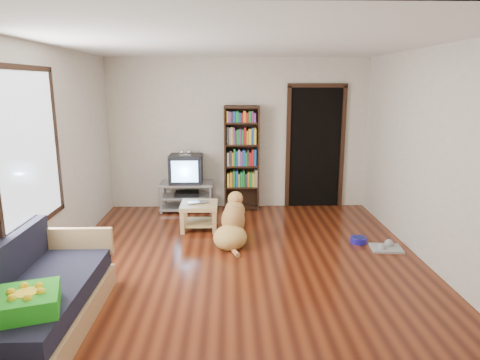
{
  "coord_description": "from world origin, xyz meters",
  "views": [
    {
      "loc": [
        -0.16,
        -4.93,
        2.17
      ],
      "look_at": [
        -0.02,
        0.65,
        0.9
      ],
      "focal_mm": 32.0,
      "sensor_mm": 36.0,
      "label": 1
    }
  ],
  "objects_px": {
    "coffee_table": "(199,211)",
    "dog": "(232,226)",
    "sofa": "(40,300)",
    "bookshelf": "(241,153)",
    "green_cushion": "(27,302)",
    "tv_stand": "(187,195)",
    "grey_rag": "(386,248)",
    "crt_tv": "(186,168)",
    "laptop": "(199,203)",
    "dog_bowl": "(358,240)"
  },
  "relations": [
    {
      "from": "laptop",
      "to": "tv_stand",
      "type": "xyz_separation_m",
      "value": [
        -0.28,
        1.01,
        -0.14
      ]
    },
    {
      "from": "sofa",
      "to": "coffee_table",
      "type": "relative_size",
      "value": 3.27
    },
    {
      "from": "crt_tv",
      "to": "dog",
      "type": "height_order",
      "value": "crt_tv"
    },
    {
      "from": "bookshelf",
      "to": "coffee_table",
      "type": "distance_m",
      "value": 1.45
    },
    {
      "from": "tv_stand",
      "to": "laptop",
      "type": "bearing_deg",
      "value": -74.44
    },
    {
      "from": "sofa",
      "to": "laptop",
      "type": "bearing_deg",
      "value": 64.46
    },
    {
      "from": "grey_rag",
      "to": "tv_stand",
      "type": "distance_m",
      "value": 3.4
    },
    {
      "from": "coffee_table",
      "to": "dog",
      "type": "height_order",
      "value": "dog"
    },
    {
      "from": "grey_rag",
      "to": "tv_stand",
      "type": "xyz_separation_m",
      "value": [
        -2.83,
        1.88,
        0.25
      ]
    },
    {
      "from": "laptop",
      "to": "sofa",
      "type": "xyz_separation_m",
      "value": [
        -1.25,
        -2.62,
        -0.15
      ]
    },
    {
      "from": "grey_rag",
      "to": "coffee_table",
      "type": "relative_size",
      "value": 0.73
    },
    {
      "from": "tv_stand",
      "to": "bookshelf",
      "type": "xyz_separation_m",
      "value": [
        0.95,
        0.09,
        0.73
      ]
    },
    {
      "from": "laptop",
      "to": "coffee_table",
      "type": "bearing_deg",
      "value": 74.17
    },
    {
      "from": "tv_stand",
      "to": "coffee_table",
      "type": "xyz_separation_m",
      "value": [
        0.28,
        -0.98,
        0.01
      ]
    },
    {
      "from": "laptop",
      "to": "bookshelf",
      "type": "height_order",
      "value": "bookshelf"
    },
    {
      "from": "tv_stand",
      "to": "sofa",
      "type": "height_order",
      "value": "sofa"
    },
    {
      "from": "coffee_table",
      "to": "dog",
      "type": "distance_m",
      "value": 0.82
    },
    {
      "from": "dog_bowl",
      "to": "coffee_table",
      "type": "bearing_deg",
      "value": 163.84
    },
    {
      "from": "tv_stand",
      "to": "dog",
      "type": "height_order",
      "value": "dog"
    },
    {
      "from": "laptop",
      "to": "dog_bowl",
      "type": "relative_size",
      "value": 1.44
    },
    {
      "from": "green_cushion",
      "to": "grey_rag",
      "type": "relative_size",
      "value": 1.17
    },
    {
      "from": "dog_bowl",
      "to": "tv_stand",
      "type": "distance_m",
      "value": 3.01
    },
    {
      "from": "tv_stand",
      "to": "crt_tv",
      "type": "xyz_separation_m",
      "value": [
        0.0,
        0.02,
        0.47
      ]
    },
    {
      "from": "green_cushion",
      "to": "crt_tv",
      "type": "height_order",
      "value": "crt_tv"
    },
    {
      "from": "tv_stand",
      "to": "crt_tv",
      "type": "height_order",
      "value": "crt_tv"
    },
    {
      "from": "dog_bowl",
      "to": "coffee_table",
      "type": "relative_size",
      "value": 0.4
    },
    {
      "from": "sofa",
      "to": "dog",
      "type": "bearing_deg",
      "value": 48.91
    },
    {
      "from": "sofa",
      "to": "coffee_table",
      "type": "height_order",
      "value": "sofa"
    },
    {
      "from": "green_cushion",
      "to": "laptop",
      "type": "xyz_separation_m",
      "value": [
        1.13,
        3.09,
        -0.09
      ]
    },
    {
      "from": "tv_stand",
      "to": "coffee_table",
      "type": "bearing_deg",
      "value": -73.98
    },
    {
      "from": "green_cushion",
      "to": "sofa",
      "type": "relative_size",
      "value": 0.26
    },
    {
      "from": "coffee_table",
      "to": "dog",
      "type": "bearing_deg",
      "value": -52.6
    },
    {
      "from": "green_cushion",
      "to": "tv_stand",
      "type": "relative_size",
      "value": 0.52
    },
    {
      "from": "sofa",
      "to": "bookshelf",
      "type": "bearing_deg",
      "value": 62.68
    },
    {
      "from": "tv_stand",
      "to": "coffee_table",
      "type": "distance_m",
      "value": 1.02
    },
    {
      "from": "dog_bowl",
      "to": "sofa",
      "type": "relative_size",
      "value": 0.12
    },
    {
      "from": "sofa",
      "to": "dog",
      "type": "height_order",
      "value": "sofa"
    },
    {
      "from": "grey_rag",
      "to": "crt_tv",
      "type": "bearing_deg",
      "value": 146.11
    },
    {
      "from": "grey_rag",
      "to": "dog",
      "type": "distance_m",
      "value": 2.08
    },
    {
      "from": "green_cushion",
      "to": "coffee_table",
      "type": "xyz_separation_m",
      "value": [
        1.13,
        3.12,
        -0.22
      ]
    },
    {
      "from": "green_cushion",
      "to": "sofa",
      "type": "distance_m",
      "value": 0.54
    },
    {
      "from": "laptop",
      "to": "dog_bowl",
      "type": "bearing_deg",
      "value": -31.28
    },
    {
      "from": "bookshelf",
      "to": "crt_tv",
      "type": "bearing_deg",
      "value": -175.68
    },
    {
      "from": "green_cushion",
      "to": "tv_stand",
      "type": "distance_m",
      "value": 4.19
    },
    {
      "from": "tv_stand",
      "to": "sofa",
      "type": "distance_m",
      "value": 3.76
    },
    {
      "from": "green_cushion",
      "to": "laptop",
      "type": "relative_size",
      "value": 1.48
    },
    {
      "from": "laptop",
      "to": "crt_tv",
      "type": "relative_size",
      "value": 0.55
    },
    {
      "from": "dog_bowl",
      "to": "crt_tv",
      "type": "distance_m",
      "value": 3.1
    },
    {
      "from": "sofa",
      "to": "coffee_table",
      "type": "distance_m",
      "value": 2.94
    },
    {
      "from": "sofa",
      "to": "dog",
      "type": "relative_size",
      "value": 2.02
    }
  ]
}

